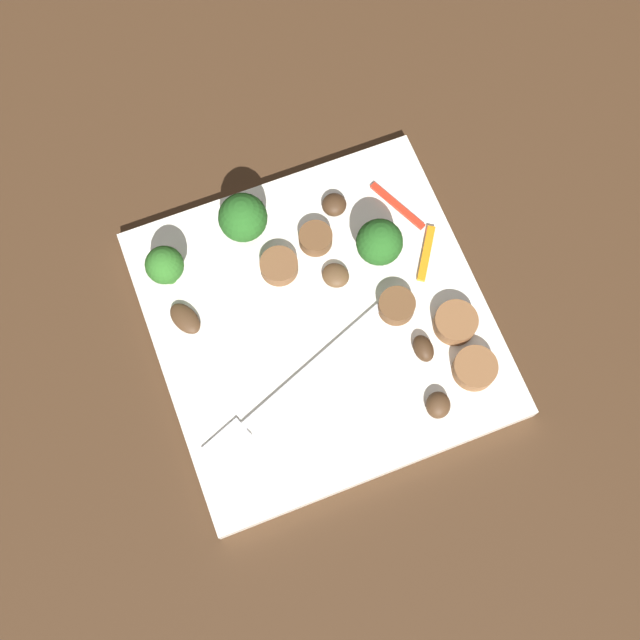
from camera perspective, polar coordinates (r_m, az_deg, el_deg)
ground_plane at (r=0.66m, az=0.00°, el=-0.43°), size 1.40×1.40×0.00m
plate at (r=0.65m, az=0.00°, el=-0.22°), size 0.26×0.26×0.02m
fork at (r=0.62m, az=-2.56°, el=-5.05°), size 0.17×0.08×0.00m
broccoli_floret_0 at (r=0.63m, az=4.23°, el=5.50°), size 0.04×0.04×0.05m
broccoli_floret_1 at (r=0.64m, az=-10.95°, el=3.80°), size 0.03×0.03×0.04m
broccoli_floret_2 at (r=0.64m, az=-5.49°, el=7.22°), size 0.04×0.04×0.05m
sausage_slice_0 at (r=0.64m, az=9.58°, el=-0.19°), size 0.05×0.05×0.02m
sausage_slice_1 at (r=0.64m, az=5.45°, el=1.00°), size 0.04×0.04×0.01m
sausage_slice_2 at (r=0.63m, az=10.91°, el=-3.38°), size 0.04×0.04×0.01m
sausage_slice_3 at (r=0.65m, az=-2.92°, el=3.83°), size 0.04×0.04×0.01m
sausage_slice_4 at (r=0.66m, az=-0.31°, el=5.80°), size 0.03×0.03×0.01m
mushroom_0 at (r=0.65m, az=1.11°, el=3.18°), size 0.03×0.03×0.01m
mushroom_1 at (r=0.65m, az=-9.54°, el=0.10°), size 0.03×0.04×0.01m
mushroom_2 at (r=0.67m, az=1.01°, el=8.17°), size 0.03×0.03×0.01m
mushroom_3 at (r=0.63m, az=7.33°, el=-2.01°), size 0.02×0.02×0.01m
mushroom_4 at (r=0.62m, az=8.37°, el=-5.98°), size 0.03×0.03×0.01m
pepper_strip_0 at (r=0.68m, az=5.51°, el=8.05°), size 0.03×0.05×0.00m
pepper_strip_1 at (r=0.66m, az=7.54°, el=4.70°), size 0.03×0.04×0.00m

